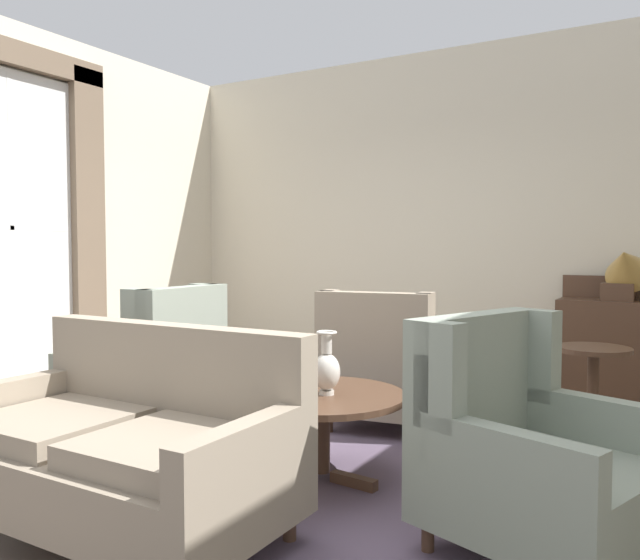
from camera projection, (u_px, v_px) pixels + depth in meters
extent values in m
plane|color=brown|center=(267.00, 482.00, 3.55)|extent=(8.37, 8.37, 0.00)
cube|color=beige|center=(445.00, 218.00, 6.06)|extent=(5.89, 0.08, 3.19)
cube|color=beige|center=(60.00, 216.00, 5.68)|extent=(0.08, 4.19, 3.19)
cube|color=#4C3323|center=(441.00, 378.00, 6.09)|extent=(5.73, 0.03, 0.12)
cylinder|color=#5B4C60|center=(296.00, 465.00, 3.81)|extent=(2.86, 2.86, 0.01)
cube|color=silver|center=(10.00, 228.00, 5.20)|extent=(0.03, 1.11, 2.50)
cube|color=white|center=(11.00, 228.00, 5.19)|extent=(0.02, 1.19, 2.58)
cube|color=white|center=(12.00, 228.00, 5.19)|extent=(0.02, 0.04, 2.50)
cube|color=white|center=(12.00, 228.00, 5.19)|extent=(0.02, 1.11, 0.04)
cube|color=#75604C|center=(88.00, 224.00, 5.80)|extent=(0.10, 0.32, 2.80)
cube|color=#75604C|center=(10.00, 52.00, 5.09)|extent=(0.10, 1.79, 0.20)
cylinder|color=#4C3323|center=(321.00, 396.00, 3.57)|extent=(0.96, 0.96, 0.04)
cylinder|color=#4C3323|center=(321.00, 435.00, 3.58)|extent=(0.10, 0.10, 0.42)
cube|color=#4C3323|center=(354.00, 482.00, 3.46)|extent=(0.29, 0.09, 0.07)
cube|color=#4C3323|center=(322.00, 460.00, 3.81)|extent=(0.19, 0.27, 0.07)
cube|color=#4C3323|center=(288.00, 482.00, 3.46)|extent=(0.17, 0.28, 0.07)
cylinder|color=beige|center=(327.00, 392.00, 3.53)|extent=(0.08, 0.08, 0.02)
ellipsoid|color=beige|center=(327.00, 372.00, 3.52)|extent=(0.15, 0.15, 0.21)
cylinder|color=beige|center=(327.00, 343.00, 3.52)|extent=(0.06, 0.06, 0.12)
torus|color=beige|center=(327.00, 333.00, 3.51)|extent=(0.12, 0.12, 0.02)
cube|color=gray|center=(115.00, 475.00, 2.87)|extent=(1.64, 0.88, 0.29)
cube|color=gray|center=(171.00, 375.00, 3.16)|extent=(1.63, 0.16, 0.51)
cube|color=gray|center=(56.00, 424.00, 3.01)|extent=(0.66, 0.67, 0.10)
cube|color=gray|center=(167.00, 448.00, 2.65)|extent=(0.66, 0.67, 0.10)
cube|color=gray|center=(2.00, 402.00, 3.20)|extent=(0.12, 0.76, 0.21)
cube|color=gray|center=(242.00, 451.00, 2.43)|extent=(0.12, 0.76, 0.21)
cylinder|color=#4C3323|center=(76.00, 470.00, 3.55)|extent=(0.06, 0.06, 0.14)
cylinder|color=#4C3323|center=(290.00, 527.00, 2.82)|extent=(0.06, 0.06, 0.14)
cube|color=gray|center=(545.00, 491.00, 2.68)|extent=(1.08, 1.09, 0.29)
cube|color=gray|center=(476.00, 377.00, 2.93)|extent=(0.41, 0.85, 0.58)
cube|color=gray|center=(440.00, 375.00, 2.61)|extent=(0.22, 0.16, 0.44)
cube|color=gray|center=(537.00, 355.00, 3.10)|extent=(0.22, 0.16, 0.44)
cube|color=gray|center=(506.00, 456.00, 2.38)|extent=(0.74, 0.34, 0.21)
cube|color=gray|center=(600.00, 420.00, 2.88)|extent=(0.74, 0.34, 0.21)
cylinder|color=#4C3323|center=(428.00, 537.00, 2.72)|extent=(0.06, 0.06, 0.14)
cylinder|color=#4C3323|center=(517.00, 496.00, 3.18)|extent=(0.06, 0.06, 0.14)
cube|color=gray|center=(141.00, 399.00, 4.32)|extent=(0.94, 0.78, 0.28)
cube|color=gray|center=(185.00, 336.00, 4.12)|extent=(0.17, 0.75, 0.64)
cube|color=gray|center=(205.00, 318.00, 4.44)|extent=(0.20, 0.11, 0.49)
cube|color=gray|center=(139.00, 329.00, 3.87)|extent=(0.20, 0.11, 0.49)
cube|color=gray|center=(167.00, 357.00, 4.62)|extent=(0.82, 0.13, 0.19)
cube|color=gray|center=(99.00, 372.00, 4.05)|extent=(0.82, 0.13, 0.19)
cylinder|color=#4C3323|center=(131.00, 413.00, 4.76)|extent=(0.06, 0.06, 0.14)
cylinder|color=#4C3323|center=(68.00, 433.00, 4.25)|extent=(0.06, 0.06, 0.14)
cylinder|color=#4C3323|center=(212.00, 426.00, 4.42)|extent=(0.06, 0.06, 0.14)
cylinder|color=#4C3323|center=(154.00, 450.00, 3.90)|extent=(0.06, 0.06, 0.14)
cube|color=gray|center=(385.00, 386.00, 4.66)|extent=(0.91, 0.92, 0.31)
cube|color=gray|center=(372.00, 333.00, 4.33)|extent=(0.80, 0.26, 0.56)
cube|color=gray|center=(425.00, 324.00, 4.28)|extent=(0.13, 0.21, 0.43)
cube|color=gray|center=(329.00, 320.00, 4.53)|extent=(0.13, 0.21, 0.43)
cube|color=gray|center=(433.00, 354.00, 4.57)|extent=(0.21, 0.72, 0.20)
cube|color=gray|center=(343.00, 348.00, 4.82)|extent=(0.21, 0.72, 0.20)
cylinder|color=#4C3323|center=(436.00, 410.00, 4.86)|extent=(0.06, 0.06, 0.14)
cylinder|color=#4C3323|center=(358.00, 402.00, 5.09)|extent=(0.06, 0.06, 0.14)
cylinder|color=#4C3323|center=(417.00, 433.00, 4.25)|extent=(0.06, 0.06, 0.14)
cylinder|color=#4C3323|center=(329.00, 423.00, 4.48)|extent=(0.06, 0.06, 0.14)
cylinder|color=#4C3323|center=(594.00, 349.00, 3.95)|extent=(0.45, 0.45, 0.03)
cylinder|color=#4C3323|center=(592.00, 404.00, 3.97)|extent=(0.07, 0.07, 0.67)
cylinder|color=#4C3323|center=(591.00, 454.00, 3.98)|extent=(0.29, 0.29, 0.04)
cube|color=#4C3323|center=(617.00, 349.00, 5.09)|extent=(0.89, 0.39, 0.79)
cube|color=#4C3323|center=(620.00, 287.00, 5.22)|extent=(0.89, 0.04, 0.19)
cube|color=#4C3323|center=(561.00, 402.00, 5.18)|extent=(0.06, 0.06, 0.10)
cube|color=#4C3323|center=(566.00, 395.00, 5.44)|extent=(0.06, 0.06, 0.10)
cube|color=#4C3323|center=(618.00, 292.00, 5.05)|extent=(0.24, 0.24, 0.14)
cone|color=#B28942|center=(626.00, 264.00, 4.94)|extent=(0.39, 0.49, 0.47)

